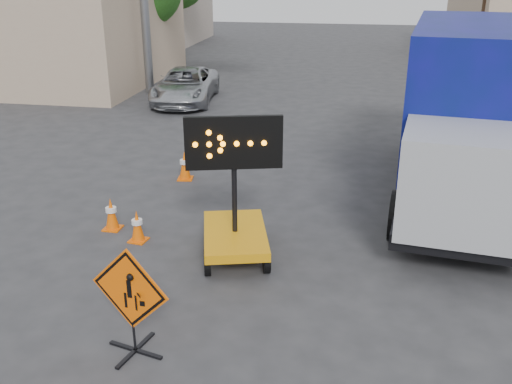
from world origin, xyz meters
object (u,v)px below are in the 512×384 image
(arrow_board, at_px, (235,226))
(pickup_truck, at_px, (186,86))
(box_truck, at_px, (464,122))
(construction_sign, at_px, (131,299))

(arrow_board, xyz_separation_m, pickup_truck, (-4.75, 12.47, 0.04))
(pickup_truck, xyz_separation_m, box_truck, (9.35, -8.48, 1.15))
(arrow_board, bearing_deg, box_truck, 25.71)
(construction_sign, bearing_deg, arrow_board, 89.71)
(arrow_board, distance_m, pickup_truck, 13.34)
(construction_sign, relative_size, pickup_truck, 0.35)
(arrow_board, xyz_separation_m, box_truck, (4.60, 3.99, 1.19))
(pickup_truck, bearing_deg, box_truck, -48.30)
(arrow_board, height_order, pickup_truck, arrow_board)
(construction_sign, bearing_deg, box_truck, 66.96)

